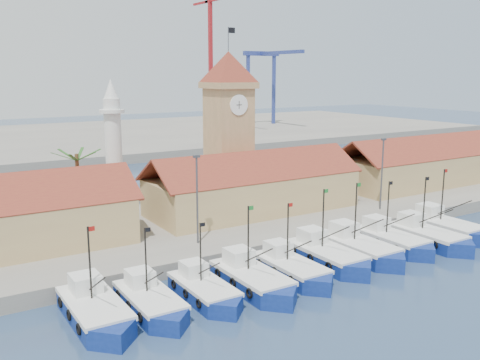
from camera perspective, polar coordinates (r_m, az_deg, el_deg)
ground at (r=52.99m, az=13.54°, el=-9.37°), size 400.00×400.00×0.00m
quay at (r=70.77m, az=-0.36°, el=-3.14°), size 140.00×32.00×1.50m
terminal at (r=149.81m, az=-17.87°, el=4.11°), size 240.00×80.00×2.00m
boat_0 at (r=42.66m, az=-15.10°, el=-13.54°), size 3.72×10.19×7.71m
boat_1 at (r=43.46m, az=-9.42°, el=-12.90°), size 3.41×9.36×7.08m
boat_2 at (r=45.15m, az=-3.67°, el=-11.85°), size 3.28×8.99×6.80m
boat_3 at (r=46.96m, az=1.50°, el=-10.75°), size 3.73×10.21×7.72m
boat_4 at (r=49.71m, az=5.67°, el=-9.58°), size 3.52×9.64×7.30m
boat_5 at (r=53.31m, az=9.41°, el=-8.14°), size 3.80×10.42×7.88m
boat_6 at (r=56.08m, az=12.77°, el=-7.27°), size 3.87×10.61×8.03m
boat_7 at (r=59.61m, az=15.97°, el=-6.35°), size 3.67×10.07×7.62m
boat_8 at (r=62.14m, az=19.51°, el=-5.83°), size 3.78×10.36×7.84m
boat_9 at (r=66.32m, az=21.24°, el=-4.86°), size 3.91×10.71×8.10m
hall_center at (r=66.73m, az=1.44°, el=-1.18°), size 27.04×10.13×7.61m
hall_right at (r=88.14m, az=19.11°, el=1.27°), size 31.20×10.13×7.61m
clock_tower at (r=70.52m, az=-1.22°, el=6.06°), size 5.80×5.80×22.70m
minaret at (r=66.37m, az=-13.34°, el=3.48°), size 3.00×3.00×16.30m
palm_tree at (r=63.63m, az=-16.88°, el=-0.22°), size 5.60×5.03×8.39m
lamp_posts at (r=60.14m, az=6.04°, el=-0.21°), size 80.70×0.25×9.03m
crane_red_right at (r=158.10m, az=-2.92°, el=14.34°), size 1.00×32.96×44.55m
gantry at (r=171.66m, az=2.92°, el=11.87°), size 13.00×22.00×23.20m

